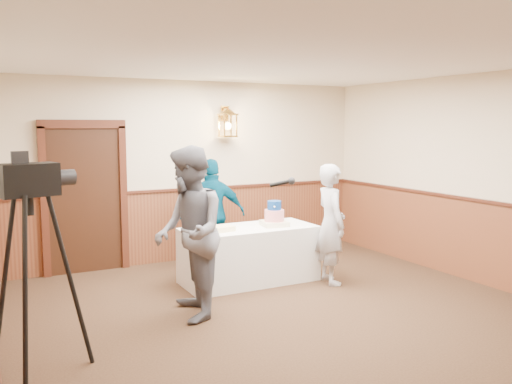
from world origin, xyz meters
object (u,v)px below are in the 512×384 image
at_px(sheet_cake_green, 197,229).
at_px(baker, 331,224).
at_px(assistant_p, 213,214).
at_px(tiered_cake, 274,216).
at_px(tv_camera_rig, 34,285).
at_px(sheet_cake_yellow, 221,229).
at_px(display_table, 249,254).
at_px(interviewer, 189,233).

height_order(sheet_cake_green, baker, baker).
relative_size(baker, assistant_p, 0.99).
relative_size(tiered_cake, tv_camera_rig, 0.21).
relative_size(assistant_p, tv_camera_rig, 0.90).
xyz_separation_m(sheet_cake_yellow, tv_camera_rig, (-2.41, -1.66, 0.03)).
xyz_separation_m(sheet_cake_green, baker, (1.67, -0.62, 0.02)).
xyz_separation_m(display_table, sheet_cake_yellow, (-0.45, -0.07, 0.41)).
height_order(tiered_cake, sheet_cake_yellow, tiered_cake).
distance_m(interviewer, assistant_p, 2.08).
height_order(sheet_cake_green, tv_camera_rig, tv_camera_rig).
height_order(interviewer, assistant_p, interviewer).
distance_m(display_table, baker, 1.18).
height_order(tiered_cake, baker, baker).
bearing_deg(sheet_cake_green, interviewer, -115.68).
relative_size(sheet_cake_yellow, baker, 0.19).
xyz_separation_m(baker, assistant_p, (-1.11, 1.40, 0.01)).
height_order(assistant_p, tv_camera_rig, tv_camera_rig).
xyz_separation_m(display_table, tiered_cake, (0.35, -0.07, 0.51)).
bearing_deg(sheet_cake_yellow, interviewer, -131.04).
distance_m(sheet_cake_yellow, tv_camera_rig, 2.92).
xyz_separation_m(tiered_cake, assistant_p, (-0.52, 0.92, -0.07)).
relative_size(sheet_cake_yellow, interviewer, 0.16).
bearing_deg(assistant_p, tiered_cake, 134.83).
distance_m(display_table, interviewer, 1.64).
xyz_separation_m(assistant_p, tv_camera_rig, (-2.69, -2.58, -0.00)).
height_order(display_table, sheet_cake_yellow, sheet_cake_yellow).
bearing_deg(interviewer, assistant_p, 161.92).
relative_size(sheet_cake_green, interviewer, 0.15).
height_order(sheet_cake_yellow, baker, baker).
bearing_deg(assistant_p, display_table, 116.50).
height_order(interviewer, tv_camera_rig, interviewer).
distance_m(tiered_cake, interviewer, 1.79).
bearing_deg(baker, tv_camera_rig, 118.90).
bearing_deg(assistant_p, tv_camera_rig, 59.13).
relative_size(interviewer, assistant_p, 1.17).
distance_m(sheet_cake_yellow, assistant_p, 0.96).
bearing_deg(tiered_cake, sheet_cake_green, 172.60).
distance_m(interviewer, baker, 2.19).
xyz_separation_m(sheet_cake_green, tv_camera_rig, (-2.14, -1.80, 0.03)).
xyz_separation_m(baker, tv_camera_rig, (-3.80, -1.17, 0.01)).
relative_size(sheet_cake_yellow, assistant_p, 0.19).
xyz_separation_m(interviewer, assistant_p, (1.04, 1.79, -0.14)).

